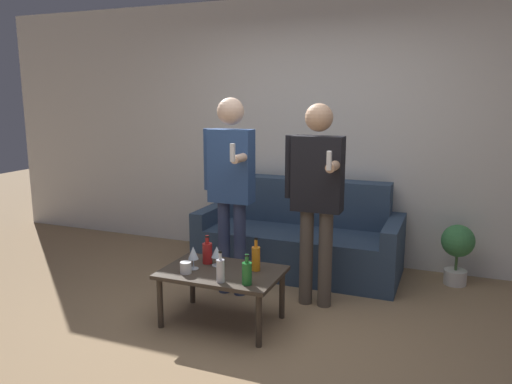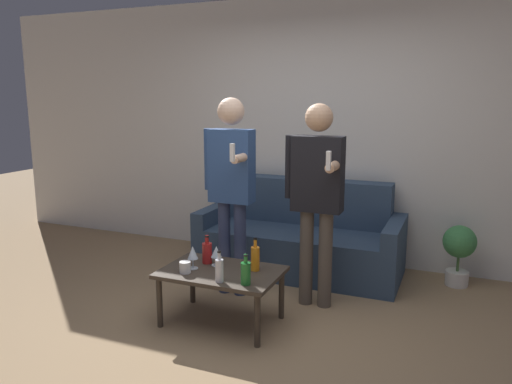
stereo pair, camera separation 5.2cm
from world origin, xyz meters
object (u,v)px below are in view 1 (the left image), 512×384
Objects in this scene: couch at (300,239)px; coffee_table at (222,277)px; bottle_orange at (207,252)px; person_standing_right at (317,188)px; person_standing_left at (231,178)px.

couch is 2.19× the size of coffee_table.
bottle_orange is at bearing 148.46° from coffee_table.
person_standing_right is (0.74, 0.49, 0.48)m from bottle_orange.
person_standing_right is at bearing 33.24° from bottle_orange.
coffee_table is at bearing -31.54° from bottle_orange.
couch is at bearing 115.30° from person_standing_right.
person_standing_left is at bearing -114.82° from couch.
coffee_table is 1.02m from person_standing_right.
couch is at bearing 81.81° from coffee_table.
coffee_table is 0.88m from person_standing_left.
coffee_table is 3.98× the size of bottle_orange.
couch is 1.09m from person_standing_right.
couch is 1.38m from coffee_table.
person_standing_left is (-0.37, -0.81, 0.72)m from couch.
person_standing_right is (0.56, 0.59, 0.61)m from coffee_table.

